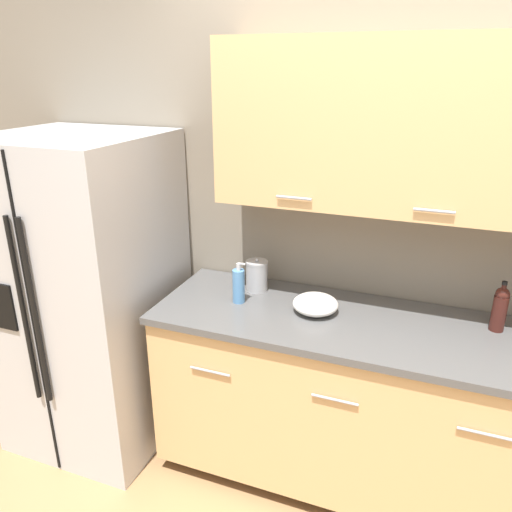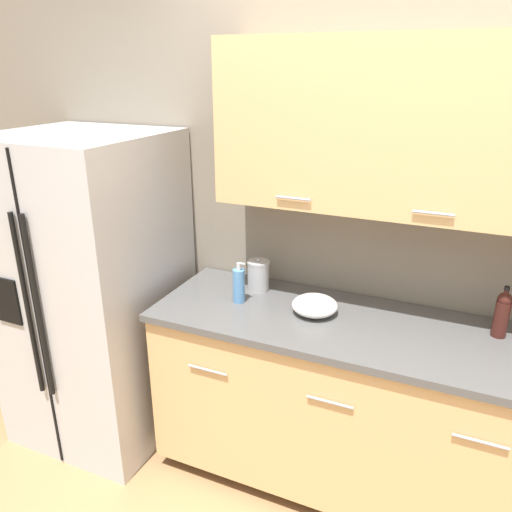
{
  "view_description": "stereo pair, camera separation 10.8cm",
  "coord_description": "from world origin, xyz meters",
  "px_view_note": "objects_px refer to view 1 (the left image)",
  "views": [
    {
      "loc": [
        0.13,
        -1.09,
        2.03
      ],
      "look_at": [
        -0.66,
        0.97,
        1.18
      ],
      "focal_mm": 35.0,
      "sensor_mm": 36.0,
      "label": 1
    },
    {
      "loc": [
        0.23,
        -1.05,
        2.03
      ],
      "look_at": [
        -0.66,
        0.97,
        1.18
      ],
      "focal_mm": 35.0,
      "sensor_mm": 36.0,
      "label": 2
    }
  ],
  "objects_px": {
    "soap_dispenser": "(239,286)",
    "oil_bottle": "(500,308)",
    "refrigerator": "(90,295)",
    "mixing_bowl": "(315,304)",
    "steel_canister": "(257,275)"
  },
  "relations": [
    {
      "from": "soap_dispenser",
      "to": "steel_canister",
      "type": "relative_size",
      "value": 1.2
    },
    {
      "from": "oil_bottle",
      "to": "refrigerator",
      "type": "bearing_deg",
      "value": -173.65
    },
    {
      "from": "mixing_bowl",
      "to": "soap_dispenser",
      "type": "bearing_deg",
      "value": -175.75
    },
    {
      "from": "refrigerator",
      "to": "mixing_bowl",
      "type": "bearing_deg",
      "value": 4.82
    },
    {
      "from": "soap_dispenser",
      "to": "mixing_bowl",
      "type": "distance_m",
      "value": 0.38
    },
    {
      "from": "refrigerator",
      "to": "oil_bottle",
      "type": "height_order",
      "value": "refrigerator"
    },
    {
      "from": "soap_dispenser",
      "to": "oil_bottle",
      "type": "bearing_deg",
      "value": 7.27
    },
    {
      "from": "steel_canister",
      "to": "mixing_bowl",
      "type": "bearing_deg",
      "value": -21.56
    },
    {
      "from": "refrigerator",
      "to": "mixing_bowl",
      "type": "relative_size",
      "value": 7.99
    },
    {
      "from": "refrigerator",
      "to": "steel_canister",
      "type": "distance_m",
      "value": 0.93
    },
    {
      "from": "refrigerator",
      "to": "oil_bottle",
      "type": "distance_m",
      "value": 2.05
    },
    {
      "from": "mixing_bowl",
      "to": "steel_canister",
      "type": "bearing_deg",
      "value": 158.44
    },
    {
      "from": "soap_dispenser",
      "to": "mixing_bowl",
      "type": "relative_size",
      "value": 0.98
    },
    {
      "from": "steel_canister",
      "to": "mixing_bowl",
      "type": "xyz_separation_m",
      "value": [
        0.35,
        -0.14,
        -0.04
      ]
    },
    {
      "from": "oil_bottle",
      "to": "mixing_bowl",
      "type": "bearing_deg",
      "value": -171.29
    }
  ]
}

